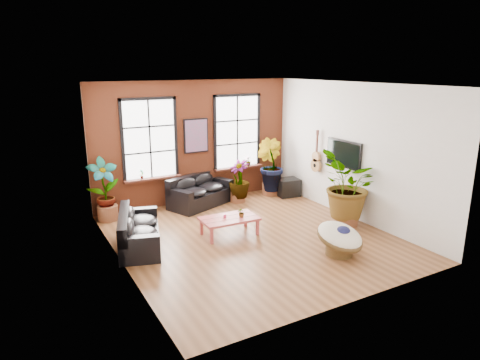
% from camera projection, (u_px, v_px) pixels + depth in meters
% --- Properties ---
extents(room, '(6.04, 6.54, 3.54)m').
position_uv_depth(room, '(250.00, 163.00, 9.67)').
color(room, brown).
rests_on(room, ground).
extents(sofa_back, '(2.07, 1.54, 0.86)m').
position_uv_depth(sofa_back, '(199.00, 192.00, 12.22)').
color(sofa_back, black).
rests_on(sofa_back, ground).
extents(sofa_left, '(1.36, 2.14, 0.79)m').
position_uv_depth(sofa_left, '(137.00, 231.00, 9.42)').
color(sofa_left, black).
rests_on(sofa_left, ground).
extents(coffee_table, '(1.36, 0.81, 0.51)m').
position_uv_depth(coffee_table, '(229.00, 220.00, 10.06)').
color(coffee_table, '#AC3E3D').
rests_on(coffee_table, ground).
extents(papasan_chair, '(1.26, 1.26, 0.74)m').
position_uv_depth(papasan_chair, '(340.00, 238.00, 9.00)').
color(papasan_chair, brown).
rests_on(papasan_chair, ground).
extents(poster, '(0.74, 0.06, 0.98)m').
position_uv_depth(poster, '(196.00, 136.00, 12.18)').
color(poster, black).
rests_on(poster, room).
extents(tv_wall_unit, '(0.13, 1.86, 1.20)m').
position_uv_depth(tv_wall_unit, '(335.00, 156.00, 11.48)').
color(tv_wall_unit, black).
rests_on(tv_wall_unit, room).
extents(media_box, '(0.72, 0.63, 0.54)m').
position_uv_depth(media_box, '(288.00, 187.00, 13.11)').
color(media_box, black).
rests_on(media_box, ground).
extents(pot_back_left, '(0.58, 0.58, 0.39)m').
position_uv_depth(pot_back_left, '(108.00, 213.00, 11.09)').
color(pot_back_left, brown).
rests_on(pot_back_left, ground).
extents(pot_back_right, '(0.63, 0.63, 0.38)m').
position_uv_depth(pot_back_right, '(270.00, 189.00, 13.26)').
color(pot_back_right, brown).
rests_on(pot_back_right, ground).
extents(pot_right_wall, '(0.68, 0.68, 0.39)m').
position_uv_depth(pot_right_wall, '(347.00, 218.00, 10.72)').
color(pot_right_wall, brown).
rests_on(pot_right_wall, ground).
extents(pot_mid, '(0.55, 0.55, 0.32)m').
position_uv_depth(pot_mid, '(238.00, 196.00, 12.57)').
color(pot_mid, brown).
rests_on(pot_mid, ground).
extents(floor_plant_back_left, '(0.85, 0.62, 1.50)m').
position_uv_depth(floor_plant_back_left, '(104.00, 186.00, 10.92)').
color(floor_plant_back_left, '#144D21').
rests_on(floor_plant_back_left, ground).
extents(floor_plant_back_right, '(0.88, 1.00, 1.59)m').
position_uv_depth(floor_plant_back_right, '(270.00, 165.00, 13.06)').
color(floor_plant_back_right, '#144D21').
rests_on(floor_plant_back_right, ground).
extents(floor_plant_right_wall, '(2.04, 2.07, 1.73)m').
position_uv_depth(floor_plant_right_wall, '(349.00, 186.00, 10.53)').
color(floor_plant_right_wall, '#144D21').
rests_on(floor_plant_right_wall, ground).
extents(floor_plant_mid, '(0.76, 0.76, 1.11)m').
position_uv_depth(floor_plant_mid, '(239.00, 179.00, 12.42)').
color(floor_plant_mid, '#144D21').
rests_on(floor_plant_mid, ground).
extents(table_plant, '(0.25, 0.23, 0.23)m').
position_uv_depth(table_plant, '(242.00, 212.00, 10.07)').
color(table_plant, '#144D21').
rests_on(table_plant, coffee_table).
extents(sill_plant_left, '(0.17, 0.17, 0.27)m').
position_uv_depth(sill_plant_left, '(142.00, 174.00, 11.60)').
color(sill_plant_left, '#144D21').
rests_on(sill_plant_left, room).
extents(sill_plant_right, '(0.19, 0.19, 0.27)m').
position_uv_depth(sill_plant_right, '(248.00, 161.00, 13.17)').
color(sill_plant_right, '#144D21').
rests_on(sill_plant_right, room).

